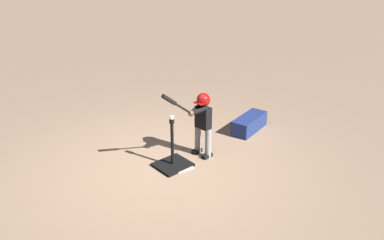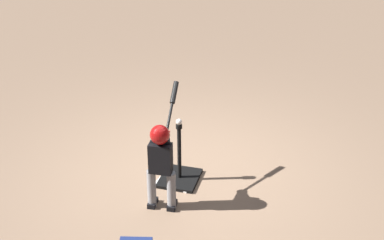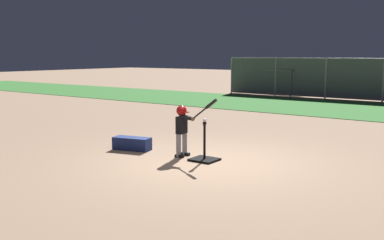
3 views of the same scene
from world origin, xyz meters
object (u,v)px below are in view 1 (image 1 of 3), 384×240
object	(u,v)px
baseball	(172,118)
equipment_bag	(249,123)
batting_tee	(173,161)
batter_child	(202,117)

from	to	relation	value
baseball	equipment_bag	world-z (taller)	baseball
batting_tee	baseball	world-z (taller)	baseball
batter_child	equipment_bag	size ratio (longest dim) A/B	1.48
batter_child	equipment_bag	xyz separation A→B (m)	(-1.32, -0.13, -0.54)
baseball	batting_tee	bearing A→B (deg)	90.00
batter_child	baseball	xyz separation A→B (m)	(0.56, -0.04, 0.14)
batting_tee	equipment_bag	size ratio (longest dim) A/B	0.92
batting_tee	batter_child	world-z (taller)	batter_child
batting_tee	equipment_bag	bearing A→B (deg)	-177.20
batting_tee	baseball	distance (m)	0.72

